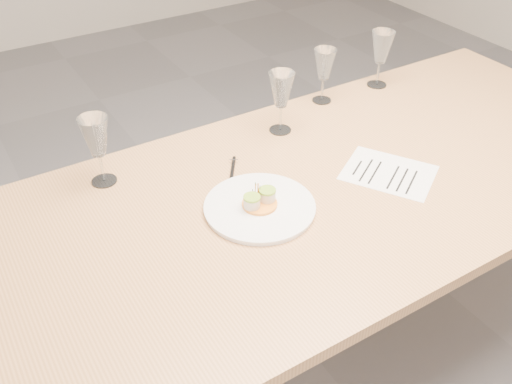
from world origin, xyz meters
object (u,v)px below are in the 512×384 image
dining_table (315,203)px  dinner_plate (260,206)px  ballpoint_pen (232,171)px  wine_glass_1 (281,91)px  recipe_sheet (389,173)px  wine_glass_2 (324,65)px  wine_glass_0 (96,138)px  wine_glass_3 (382,48)px

dining_table → dinner_plate: size_ratio=7.47×
ballpoint_pen → wine_glass_1: bearing=-28.9°
ballpoint_pen → recipe_sheet: bearing=-87.5°
recipe_sheet → ballpoint_pen: ballpoint_pen is taller
dinner_plate → wine_glass_2: 0.72m
dining_table → wine_glass_0: bearing=146.5°
dinner_plate → wine_glass_3: size_ratio=1.45×
ballpoint_pen → wine_glass_1: (0.27, 0.14, 0.15)m
dining_table → recipe_sheet: (0.23, -0.06, 0.07)m
dining_table → wine_glass_3: wine_glass_3 is taller
ballpoint_pen → dining_table: bearing=-102.1°
ballpoint_pen → wine_glass_0: size_ratio=0.62×
recipe_sheet → ballpoint_pen: (-0.42, 0.26, 0.00)m
wine_glass_0 → wine_glass_1: (0.63, -0.03, -0.00)m
wine_glass_1 → wine_glass_3: size_ratio=0.99×
dinner_plate → ballpoint_pen: (0.02, 0.20, -0.01)m
ballpoint_pen → wine_glass_2: bearing=-31.4°
dining_table → wine_glass_3: (0.61, 0.42, 0.22)m
dining_table → wine_glass_2: 0.59m
dinner_plate → wine_glass_3: bearing=27.8°
dinner_plate → wine_glass_0: wine_glass_0 is taller
dining_table → wine_glass_2: bearing=51.6°
ballpoint_pen → wine_glass_3: (0.79, 0.23, 0.15)m
wine_glass_3 → ballpoint_pen: bearing=-163.8°
wine_glass_2 → wine_glass_3: (0.27, -0.01, 0.01)m
wine_glass_3 → recipe_sheet: bearing=-127.8°
wine_glass_1 → wine_glass_2: (0.26, 0.10, -0.01)m
recipe_sheet → wine_glass_3: (0.38, 0.49, 0.15)m
dinner_plate → recipe_sheet: size_ratio=0.94×
wine_glass_2 → dinner_plate: bearing=-141.4°
wine_glass_1 → dinner_plate: bearing=-131.0°
dining_table → recipe_sheet: 0.25m
wine_glass_1 → dining_table: bearing=-104.6°
wine_glass_0 → wine_glass_2: (0.88, 0.07, -0.01)m
ballpoint_pen → wine_glass_0: (-0.36, 0.17, 0.15)m
dinner_plate → wine_glass_1: bearing=49.0°
recipe_sheet → wine_glass_1: wine_glass_1 is taller
wine_glass_2 → wine_glass_3: size_ratio=0.93×
dinner_plate → wine_glass_2: size_ratio=1.56×
dinner_plate → wine_glass_3: 0.94m
ballpoint_pen → wine_glass_3: bearing=-39.6°
dinner_plate → wine_glass_2: (0.55, 0.44, 0.13)m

